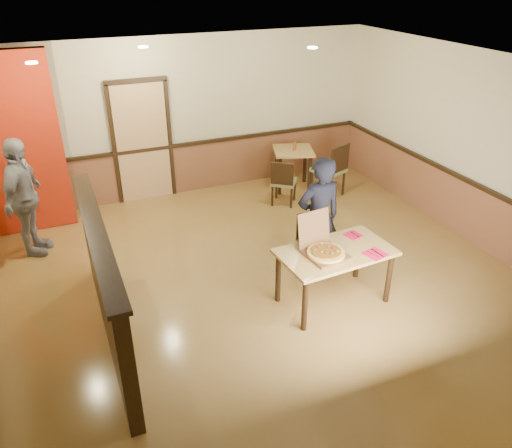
{
  "coord_description": "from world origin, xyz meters",
  "views": [
    {
      "loc": [
        -2.23,
        -5.02,
        3.89
      ],
      "look_at": [
        -0.11,
        0.0,
        0.99
      ],
      "focal_mm": 35.0,
      "sensor_mm": 36.0,
      "label": 1
    }
  ],
  "objects": [
    {
      "name": "spot_a",
      "position": [
        -2.3,
        1.8,
        2.78
      ],
      "size": [
        0.14,
        0.14,
        0.02
      ],
      "primitive_type": "cylinder",
      "color": "#FFF2B2",
      "rests_on": "ceiling"
    },
    {
      "name": "pizza",
      "position": [
        0.52,
        -0.66,
        0.8
      ],
      "size": [
        0.53,
        0.53,
        0.03
      ],
      "primitive_type": "cylinder",
      "rotation": [
        0.0,
        0.0,
        0.18
      ],
      "color": "#F8CE5A",
      "rests_on": "pizza_box"
    },
    {
      "name": "ceiling",
      "position": [
        0.0,
        0.0,
        2.8
      ],
      "size": [
        7.0,
        7.0,
        0.0
      ],
      "primitive_type": "plane",
      "rotation": [
        3.14,
        0.0,
        0.0
      ],
      "color": "black",
      "rests_on": "wall_back"
    },
    {
      "name": "floor",
      "position": [
        0.0,
        0.0,
        0.0
      ],
      "size": [
        7.0,
        7.0,
        0.0
      ],
      "primitive_type": "plane",
      "color": "#A68040",
      "rests_on": "ground"
    },
    {
      "name": "side_chair_right",
      "position": [
        2.32,
        2.2,
        0.55
      ],
      "size": [
        0.64,
        0.64,
        1.01
      ],
      "rotation": [
        0.0,
        0.0,
        3.5
      ],
      "color": "olive",
      "rests_on": "floor"
    },
    {
      "name": "wainscot_back",
      "position": [
        0.0,
        3.47,
        0.45
      ],
      "size": [
        7.0,
        0.04,
        0.9
      ],
      "primitive_type": "cube",
      "color": "brown",
      "rests_on": "floor"
    },
    {
      "name": "spot_c",
      "position": [
        1.4,
        1.5,
        2.78
      ],
      "size": [
        0.14,
        0.14,
        0.02
      ],
      "primitive_type": "cylinder",
      "color": "#FFF2B2",
      "rests_on": "ceiling"
    },
    {
      "name": "main_table",
      "position": [
        0.7,
        -0.6,
        0.64
      ],
      "size": [
        1.44,
        0.89,
        0.75
      ],
      "rotation": [
        0.0,
        0.0,
        0.07
      ],
      "color": "tan",
      "rests_on": "floor"
    },
    {
      "name": "spot_b",
      "position": [
        -0.8,
        2.5,
        2.78
      ],
      "size": [
        0.14,
        0.14,
        0.02
      ],
      "primitive_type": "cylinder",
      "color": "#FFF2B2",
      "rests_on": "ceiling"
    },
    {
      "name": "chair_rail_right",
      "position": [
        3.45,
        0.0,
        0.92
      ],
      "size": [
        0.06,
        7.0,
        0.06
      ],
      "primitive_type": "cube",
      "color": "black",
      "rests_on": "wall_right"
    },
    {
      "name": "wainscot_right",
      "position": [
        3.47,
        0.0,
        0.45
      ],
      "size": [
        0.04,
        7.0,
        0.9
      ],
      "primitive_type": "cube",
      "color": "brown",
      "rests_on": "floor"
    },
    {
      "name": "passerby",
      "position": [
        -2.76,
        2.19,
        0.88
      ],
      "size": [
        0.79,
        1.12,
        1.76
      ],
      "primitive_type": "imported",
      "rotation": [
        0.0,
        0.0,
        1.18
      ],
      "color": "gray",
      "rests_on": "floor"
    },
    {
      "name": "diner",
      "position": [
        0.8,
        0.03,
        0.86
      ],
      "size": [
        0.63,
        0.41,
        1.72
      ],
      "primitive_type": "imported",
      "rotation": [
        0.0,
        0.0,
        3.14
      ],
      "color": "black",
      "rests_on": "floor"
    },
    {
      "name": "napkin_near",
      "position": [
        1.09,
        -0.86,
        0.75
      ],
      "size": [
        0.29,
        0.29,
        0.01
      ],
      "rotation": [
        0.0,
        0.0,
        0.24
      ],
      "color": "red",
      "rests_on": "main_table"
    },
    {
      "name": "wall_back",
      "position": [
        0.0,
        3.5,
        1.4
      ],
      "size": [
        7.0,
        0.0,
        7.0
      ],
      "primitive_type": "plane",
      "rotation": [
        1.57,
        0.0,
        0.0
      ],
      "color": "beige",
      "rests_on": "floor"
    },
    {
      "name": "side_chair_left",
      "position": [
        1.36,
        2.22,
        0.45
      ],
      "size": [
        0.58,
        0.58,
        0.83
      ],
      "rotation": [
        0.0,
        0.0,
        2.5
      ],
      "color": "olive",
      "rests_on": "floor"
    },
    {
      "name": "back_door",
      "position": [
        -0.8,
        3.46,
        1.05
      ],
      "size": [
        0.9,
        0.06,
        2.1
      ],
      "primitive_type": "cube",
      "color": "tan",
      "rests_on": "wall_back"
    },
    {
      "name": "side_table",
      "position": [
        1.84,
        2.82,
        0.59
      ],
      "size": [
        0.91,
        0.91,
        0.77
      ],
      "rotation": [
        0.0,
        0.0,
        -0.33
      ],
      "color": "tan",
      "rests_on": "floor"
    },
    {
      "name": "red_accent_panel",
      "position": [
        -2.9,
        3.0,
        1.4
      ],
      "size": [
        1.6,
        0.2,
        2.78
      ],
      "primitive_type": "cube",
      "color": "#B1230C",
      "rests_on": "floor"
    },
    {
      "name": "diner_chair",
      "position": [
        0.81,
        0.17,
        0.45
      ],
      "size": [
        0.47,
        0.47,
        0.82
      ],
      "rotation": [
        0.0,
        0.0,
        -0.18
      ],
      "color": "olive",
      "rests_on": "floor"
    },
    {
      "name": "napkin_far",
      "position": [
        1.1,
        -0.36,
        0.75
      ],
      "size": [
        0.24,
        0.24,
        0.01
      ],
      "rotation": [
        0.0,
        0.0,
        0.23
      ],
      "color": "red",
      "rests_on": "main_table"
    },
    {
      "name": "booth_partition",
      "position": [
        -2.0,
        -0.2,
        0.74
      ],
      "size": [
        0.2,
        3.1,
        1.44
      ],
      "color": "black",
      "rests_on": "floor"
    },
    {
      "name": "pizza_box",
      "position": [
        0.51,
        -0.62,
        0.81
      ],
      "size": [
        0.51,
        0.58,
        0.48
      ],
      "rotation": [
        0.0,
        0.0,
        0.12
      ],
      "color": "brown",
      "rests_on": "main_table"
    },
    {
      "name": "condiment",
      "position": [
        1.85,
        2.79,
        0.84
      ],
      "size": [
        0.06,
        0.06,
        0.15
      ],
      "primitive_type": "cylinder",
      "color": "#98421B",
      "rests_on": "side_table"
    },
    {
      "name": "chair_rail_back",
      "position": [
        0.0,
        3.45,
        0.92
      ],
      "size": [
        7.0,
        0.06,
        0.06
      ],
      "primitive_type": "cube",
      "color": "black",
      "rests_on": "wall_back"
    },
    {
      "name": "wall_right",
      "position": [
        3.5,
        0.0,
        1.4
      ],
      "size": [
        0.0,
        7.0,
        7.0
      ],
      "primitive_type": "plane",
      "rotation": [
        1.57,
        0.0,
        -1.57
      ],
      "color": "beige",
      "rests_on": "floor"
    }
  ]
}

